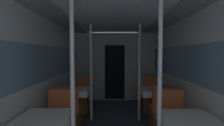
{
  "coord_description": "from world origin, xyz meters",
  "views": [
    {
      "loc": [
        -0.03,
        -1.31,
        1.52
      ],
      "look_at": [
        -0.07,
        2.65,
        1.31
      ],
      "focal_mm": 28.0,
      "sensor_mm": 36.0,
      "label": 1
    }
  ],
  "objects_px": {
    "dining_table_right_0": "(188,126)",
    "dining_table_left_1": "(75,94)",
    "chair_left_near_1": "(69,117)",
    "chair_right_near_1": "(162,117)",
    "dining_table_right_1": "(155,94)",
    "chair_left_far_1": "(80,101)",
    "support_pole_left_1": "(91,73)",
    "support_pole_right_0": "(160,88)",
    "support_pole_left_0": "(73,88)",
    "support_pole_right_1": "(139,73)",
    "chair_right_far_1": "(150,101)",
    "dining_table_left_0": "(44,126)"
  },
  "relations": [
    {
      "from": "dining_table_right_0",
      "to": "dining_table_left_1",
      "type": "bearing_deg",
      "value": 135.93
    },
    {
      "from": "dining_table_left_1",
      "to": "chair_left_near_1",
      "type": "relative_size",
      "value": 0.8
    },
    {
      "from": "chair_right_near_1",
      "to": "dining_table_right_0",
      "type": "bearing_deg",
      "value": -90.0
    },
    {
      "from": "dining_table_right_1",
      "to": "chair_right_near_1",
      "type": "relative_size",
      "value": 0.8
    },
    {
      "from": "chair_left_far_1",
      "to": "support_pole_left_1",
      "type": "height_order",
      "value": "support_pole_left_1"
    },
    {
      "from": "support_pole_right_0",
      "to": "chair_left_near_1",
      "type": "bearing_deg",
      "value": 140.95
    },
    {
      "from": "chair_left_near_1",
      "to": "support_pole_left_1",
      "type": "distance_m",
      "value": 1.06
    },
    {
      "from": "support_pole_left_0",
      "to": "chair_right_near_1",
      "type": "xyz_separation_m",
      "value": [
        1.45,
        1.18,
        -0.8
      ]
    },
    {
      "from": "support_pole_left_0",
      "to": "dining_table_right_0",
      "type": "distance_m",
      "value": 1.53
    },
    {
      "from": "dining_table_left_1",
      "to": "chair_right_near_1",
      "type": "distance_m",
      "value": 1.94
    },
    {
      "from": "chair_left_near_1",
      "to": "support_pole_right_1",
      "type": "relative_size",
      "value": 0.42
    },
    {
      "from": "chair_left_near_1",
      "to": "chair_left_far_1",
      "type": "relative_size",
      "value": 1.0
    },
    {
      "from": "support_pole_right_0",
      "to": "dining_table_left_1",
      "type": "bearing_deg",
      "value": 129.51
    },
    {
      "from": "support_pole_left_0",
      "to": "chair_left_far_1",
      "type": "distance_m",
      "value": 2.51
    },
    {
      "from": "support_pole_left_1",
      "to": "chair_right_near_1",
      "type": "height_order",
      "value": "support_pole_left_1"
    },
    {
      "from": "chair_left_far_1",
      "to": "dining_table_right_0",
      "type": "relative_size",
      "value": 1.24
    },
    {
      "from": "chair_left_far_1",
      "to": "support_pole_right_0",
      "type": "bearing_deg",
      "value": 121.78
    },
    {
      "from": "support_pole_left_1",
      "to": "chair_left_far_1",
      "type": "bearing_deg",
      "value": 122.19
    },
    {
      "from": "dining_table_left_1",
      "to": "chair_left_far_1",
      "type": "height_order",
      "value": "chair_left_far_1"
    },
    {
      "from": "dining_table_right_0",
      "to": "support_pole_right_1",
      "type": "distance_m",
      "value": 1.86
    },
    {
      "from": "chair_right_near_1",
      "to": "chair_right_far_1",
      "type": "height_order",
      "value": "same"
    },
    {
      "from": "chair_right_far_1",
      "to": "dining_table_left_0",
      "type": "bearing_deg",
      "value": 52.18
    },
    {
      "from": "dining_table_left_1",
      "to": "support_pole_left_1",
      "type": "distance_m",
      "value": 0.61
    },
    {
      "from": "dining_table_left_1",
      "to": "dining_table_right_0",
      "type": "bearing_deg",
      "value": -44.07
    },
    {
      "from": "dining_table_left_1",
      "to": "chair_left_near_1",
      "type": "bearing_deg",
      "value": -90.0
    },
    {
      "from": "chair_right_near_1",
      "to": "chair_left_near_1",
      "type": "bearing_deg",
      "value": 180.0
    },
    {
      "from": "chair_right_near_1",
      "to": "support_pole_right_1",
      "type": "xyz_separation_m",
      "value": [
        -0.37,
        0.58,
        0.8
      ]
    },
    {
      "from": "support_pole_right_1",
      "to": "chair_right_near_1",
      "type": "bearing_deg",
      "value": -57.81
    },
    {
      "from": "chair_left_far_1",
      "to": "support_pole_right_0",
      "type": "distance_m",
      "value": 2.87
    },
    {
      "from": "support_pole_left_1",
      "to": "chair_right_far_1",
      "type": "xyz_separation_m",
      "value": [
        1.45,
        0.58,
        -0.8
      ]
    },
    {
      "from": "support_pole_left_0",
      "to": "support_pole_right_1",
      "type": "relative_size",
      "value": 1.0
    },
    {
      "from": "support_pole_left_1",
      "to": "support_pole_right_0",
      "type": "relative_size",
      "value": 1.0
    },
    {
      "from": "dining_table_left_0",
      "to": "chair_right_far_1",
      "type": "distance_m",
      "value": 2.99
    },
    {
      "from": "support_pole_left_1",
      "to": "chair_right_near_1",
      "type": "bearing_deg",
      "value": -21.87
    },
    {
      "from": "dining_table_right_0",
      "to": "chair_right_near_1",
      "type": "distance_m",
      "value": 1.22
    },
    {
      "from": "dining_table_left_0",
      "to": "support_pole_left_0",
      "type": "distance_m",
      "value": 0.61
    },
    {
      "from": "support_pole_left_0",
      "to": "dining_table_right_0",
      "type": "xyz_separation_m",
      "value": [
        1.45,
        -0.0,
        -0.48
      ]
    },
    {
      "from": "dining_table_left_0",
      "to": "chair_right_far_1",
      "type": "relative_size",
      "value": 0.8
    },
    {
      "from": "chair_left_near_1",
      "to": "support_pole_left_0",
      "type": "bearing_deg",
      "value": -72.69
    },
    {
      "from": "dining_table_left_0",
      "to": "chair_left_near_1",
      "type": "distance_m",
      "value": 1.22
    },
    {
      "from": "dining_table_left_0",
      "to": "support_pole_right_0",
      "type": "bearing_deg",
      "value": 0.0
    },
    {
      "from": "dining_table_left_1",
      "to": "support_pole_right_1",
      "type": "relative_size",
      "value": 0.34
    },
    {
      "from": "chair_left_far_1",
      "to": "support_pole_right_0",
      "type": "height_order",
      "value": "support_pole_right_0"
    },
    {
      "from": "support_pole_right_0",
      "to": "chair_right_far_1",
      "type": "relative_size",
      "value": 2.39
    },
    {
      "from": "support_pole_left_1",
      "to": "chair_right_near_1",
      "type": "relative_size",
      "value": 2.39
    },
    {
      "from": "dining_table_left_0",
      "to": "support_pole_right_0",
      "type": "relative_size",
      "value": 0.34
    },
    {
      "from": "support_pole_right_0",
      "to": "support_pole_right_1",
      "type": "distance_m",
      "value": 1.76
    },
    {
      "from": "support_pole_left_1",
      "to": "support_pole_right_0",
      "type": "xyz_separation_m",
      "value": [
        1.09,
        -1.76,
        0.0
      ]
    },
    {
      "from": "support_pole_left_0",
      "to": "dining_table_left_1",
      "type": "xyz_separation_m",
      "value": [
        -0.37,
        1.76,
        -0.48
      ]
    },
    {
      "from": "dining_table_right_1",
      "to": "chair_right_near_1",
      "type": "xyz_separation_m",
      "value": [
        0.0,
        -0.58,
        -0.32
      ]
    }
  ]
}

